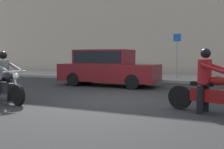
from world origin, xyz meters
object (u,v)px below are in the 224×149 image
object	(u,v)px
motorcycle_with_rider_gray	(5,82)
parked_sedan_maroon	(107,67)
motorcycle_with_rider_crimson	(208,87)
street_sign_post	(177,51)

from	to	relation	value
motorcycle_with_rider_gray	parked_sedan_maroon	distance (m)	5.38
parked_sedan_maroon	motorcycle_with_rider_crimson	bearing A→B (deg)	-42.44
motorcycle_with_rider_crimson	motorcycle_with_rider_gray	xyz separation A→B (m)	(-5.84, -0.87, -0.02)
motorcycle_with_rider_gray	parked_sedan_maroon	world-z (taller)	parked_sedan_maroon
parked_sedan_maroon	street_sign_post	xyz separation A→B (m)	(2.57, 4.19, 0.82)
motorcycle_with_rider_gray	parked_sedan_maroon	bearing A→B (deg)	78.93
motorcycle_with_rider_gray	street_sign_post	bearing A→B (deg)	69.19
motorcycle_with_rider_crimson	street_sign_post	xyz separation A→B (m)	(-2.24, 8.59, 1.05)
motorcycle_with_rider_gray	street_sign_post	distance (m)	10.18
motorcycle_with_rider_gray	motorcycle_with_rider_crimson	bearing A→B (deg)	8.52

